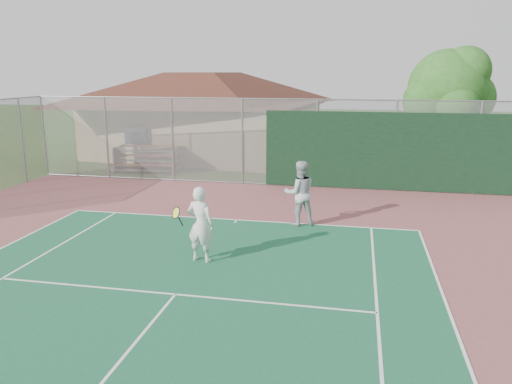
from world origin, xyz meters
TOP-DOWN VIEW (x-y plane):
  - back_fence at (2.11, 16.98)m, footprint 20.08×0.11m
  - clubhouse at (-4.66, 23.62)m, footprint 13.26×9.66m
  - bleachers at (-6.02, 18.92)m, footprint 3.18×2.09m
  - tree at (7.47, 20.93)m, footprint 4.04×3.83m
  - player_white_front at (-0.06, 8.35)m, footprint 1.09×0.79m
  - player_grey_back at (1.96, 11.81)m, footprint 1.15×1.03m

SIDE VIEW (x-z plane):
  - bleachers at x=-6.02m, z-range 0.03..1.16m
  - player_white_front at x=-0.06m, z-range 0.01..1.88m
  - player_grey_back at x=1.96m, z-range 0.00..1.96m
  - back_fence at x=2.11m, z-range -0.09..3.43m
  - clubhouse at x=-4.66m, z-range 0.04..5.38m
  - tree at x=7.47m, z-range 0.89..6.52m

